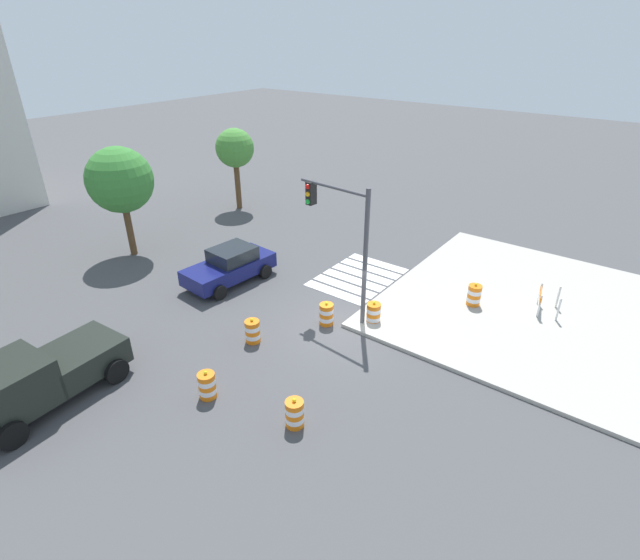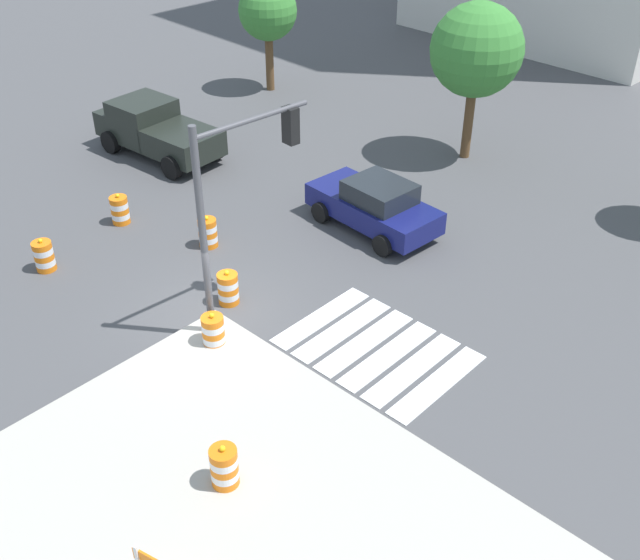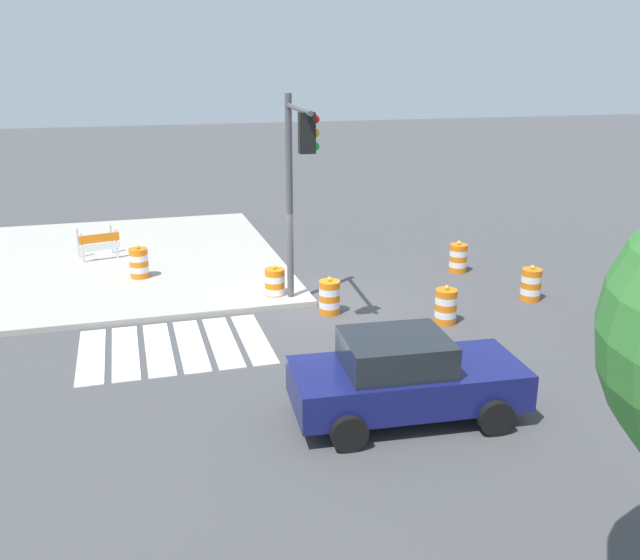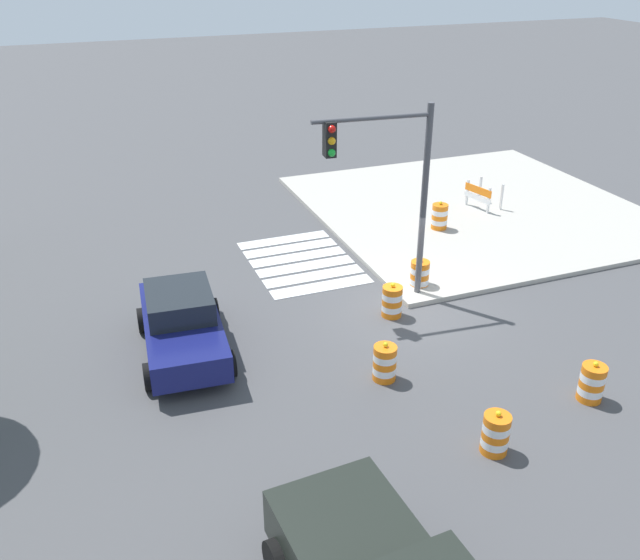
{
  "view_description": "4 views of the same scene",
  "coord_description": "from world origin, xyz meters",
  "px_view_note": "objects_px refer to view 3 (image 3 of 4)",
  "views": [
    {
      "loc": [
        -13.33,
        -8.94,
        10.6
      ],
      "look_at": [
        1.1,
        1.88,
        1.05
      ],
      "focal_mm": 26.97,
      "sensor_mm": 36.0,
      "label": 1
    },
    {
      "loc": [
        12.93,
        -9.73,
        11.94
      ],
      "look_at": [
        2.01,
        1.89,
        1.1
      ],
      "focal_mm": 42.4,
      "sensor_mm": 36.0,
      "label": 2
    },
    {
      "loc": [
        4.84,
        17.06,
        6.38
      ],
      "look_at": [
        0.37,
        1.56,
        1.27
      ],
      "focal_mm": 38.5,
      "sensor_mm": 36.0,
      "label": 3
    },
    {
      "loc": [
        -14.65,
        8.29,
        9.45
      ],
      "look_at": [
        1.29,
        2.19,
        0.71
      ],
      "focal_mm": 37.76,
      "sensor_mm": 36.0,
      "label": 4
    }
  ],
  "objects_px": {
    "traffic_barrel_median_near": "(446,306)",
    "construction_barricade": "(99,242)",
    "sports_car": "(404,377)",
    "traffic_barrel_median_far": "(458,258)",
    "traffic_barrel_crosswalk_end": "(329,297)",
    "traffic_light_pole": "(296,167)",
    "traffic_barrel_near_corner": "(275,284)",
    "traffic_barrel_far_curb": "(531,284)",
    "traffic_barrel_on_sidewalk": "(139,263)"
  },
  "relations": [
    {
      "from": "traffic_barrel_median_far",
      "to": "traffic_barrel_median_near",
      "type": "bearing_deg",
      "value": 59.25
    },
    {
      "from": "traffic_barrel_crosswalk_end",
      "to": "traffic_barrel_far_curb",
      "type": "relative_size",
      "value": 1.0
    },
    {
      "from": "traffic_barrel_near_corner",
      "to": "traffic_barrel_far_curb",
      "type": "distance_m",
      "value": 7.19
    },
    {
      "from": "traffic_barrel_median_far",
      "to": "traffic_barrel_far_curb",
      "type": "distance_m",
      "value": 3.12
    },
    {
      "from": "traffic_barrel_near_corner",
      "to": "traffic_light_pole",
      "type": "relative_size",
      "value": 0.19
    },
    {
      "from": "construction_barricade",
      "to": "sports_car",
      "type": "bearing_deg",
      "value": 114.57
    },
    {
      "from": "traffic_light_pole",
      "to": "traffic_barrel_far_curb",
      "type": "bearing_deg",
      "value": 174.85
    },
    {
      "from": "traffic_barrel_near_corner",
      "to": "traffic_light_pole",
      "type": "bearing_deg",
      "value": 102.31
    },
    {
      "from": "traffic_barrel_median_near",
      "to": "traffic_barrel_on_sidewalk",
      "type": "distance_m",
      "value": 9.36
    },
    {
      "from": "sports_car",
      "to": "traffic_barrel_on_sidewalk",
      "type": "distance_m",
      "value": 10.92
    },
    {
      "from": "traffic_barrel_near_corner",
      "to": "construction_barricade",
      "type": "bearing_deg",
      "value": -47.28
    },
    {
      "from": "sports_car",
      "to": "construction_barricade",
      "type": "xyz_separation_m",
      "value": [
        5.68,
        -12.42,
        -0.09
      ]
    },
    {
      "from": "traffic_barrel_near_corner",
      "to": "traffic_barrel_median_far",
      "type": "relative_size",
      "value": 1.0
    },
    {
      "from": "traffic_barrel_median_far",
      "to": "traffic_light_pole",
      "type": "bearing_deg",
      "value": 22.51
    },
    {
      "from": "traffic_barrel_median_far",
      "to": "traffic_light_pole",
      "type": "distance_m",
      "value": 7.26
    },
    {
      "from": "traffic_barrel_near_corner",
      "to": "traffic_barrel_median_far",
      "type": "xyz_separation_m",
      "value": [
        -6.2,
        -1.04,
        0.0
      ]
    },
    {
      "from": "traffic_barrel_near_corner",
      "to": "traffic_barrel_median_near",
      "type": "bearing_deg",
      "value": 141.81
    },
    {
      "from": "sports_car",
      "to": "traffic_barrel_median_near",
      "type": "xyz_separation_m",
      "value": [
        -2.93,
        -4.23,
        -0.36
      ]
    },
    {
      "from": "sports_car",
      "to": "traffic_barrel_crosswalk_end",
      "type": "distance_m",
      "value": 5.75
    },
    {
      "from": "traffic_barrel_far_curb",
      "to": "traffic_barrel_crosswalk_end",
      "type": "bearing_deg",
      "value": -5.13
    },
    {
      "from": "sports_car",
      "to": "traffic_barrel_near_corner",
      "type": "height_order",
      "value": "sports_car"
    },
    {
      "from": "traffic_barrel_on_sidewalk",
      "to": "traffic_light_pole",
      "type": "xyz_separation_m",
      "value": [
        -3.91,
        4.14,
        3.31
      ]
    },
    {
      "from": "traffic_barrel_crosswalk_end",
      "to": "traffic_barrel_on_sidewalk",
      "type": "height_order",
      "value": "traffic_barrel_on_sidewalk"
    },
    {
      "from": "traffic_barrel_on_sidewalk",
      "to": "traffic_light_pole",
      "type": "height_order",
      "value": "traffic_light_pole"
    },
    {
      "from": "traffic_barrel_far_curb",
      "to": "traffic_light_pole",
      "type": "bearing_deg",
      "value": -5.15
    },
    {
      "from": "traffic_barrel_crosswalk_end",
      "to": "construction_barricade",
      "type": "relative_size",
      "value": 0.74
    },
    {
      "from": "traffic_barrel_median_far",
      "to": "construction_barricade",
      "type": "relative_size",
      "value": 0.74
    },
    {
      "from": "traffic_barrel_crosswalk_end",
      "to": "traffic_barrel_far_curb",
      "type": "height_order",
      "value": "same"
    },
    {
      "from": "traffic_barrel_crosswalk_end",
      "to": "traffic_light_pole",
      "type": "distance_m",
      "value": 3.56
    },
    {
      "from": "traffic_barrel_median_far",
      "to": "traffic_barrel_far_curb",
      "type": "bearing_deg",
      "value": 103.1
    },
    {
      "from": "sports_car",
      "to": "traffic_barrel_median_far",
      "type": "xyz_separation_m",
      "value": [
        -5.33,
        -8.25,
        -0.36
      ]
    },
    {
      "from": "traffic_barrel_median_far",
      "to": "traffic_light_pole",
      "type": "relative_size",
      "value": 0.19
    },
    {
      "from": "sports_car",
      "to": "traffic_barrel_crosswalk_end",
      "type": "relative_size",
      "value": 4.34
    },
    {
      "from": "traffic_barrel_near_corner",
      "to": "construction_barricade",
      "type": "height_order",
      "value": "construction_barricade"
    },
    {
      "from": "traffic_barrel_median_far",
      "to": "construction_barricade",
      "type": "height_order",
      "value": "construction_barricade"
    },
    {
      "from": "traffic_light_pole",
      "to": "traffic_barrel_crosswalk_end",
      "type": "bearing_deg",
      "value": 174.68
    },
    {
      "from": "traffic_barrel_crosswalk_end",
      "to": "construction_barricade",
      "type": "distance_m",
      "value": 8.96
    },
    {
      "from": "traffic_barrel_far_curb",
      "to": "traffic_barrel_on_sidewalk",
      "type": "distance_m",
      "value": 11.53
    },
    {
      "from": "traffic_barrel_median_far",
      "to": "traffic_barrel_far_curb",
      "type": "xyz_separation_m",
      "value": [
        -0.71,
        3.04,
        0.0
      ]
    },
    {
      "from": "traffic_barrel_median_far",
      "to": "traffic_barrel_near_corner",
      "type": "bearing_deg",
      "value": 9.48
    },
    {
      "from": "traffic_barrel_median_near",
      "to": "construction_barricade",
      "type": "distance_m",
      "value": 11.89
    },
    {
      "from": "traffic_barrel_crosswalk_end",
      "to": "traffic_barrel_near_corner",
      "type": "bearing_deg",
      "value": -52.14
    },
    {
      "from": "traffic_barrel_crosswalk_end",
      "to": "traffic_barrel_median_far",
      "type": "distance_m",
      "value": 5.64
    },
    {
      "from": "traffic_barrel_near_corner",
      "to": "traffic_barrel_median_near",
      "type": "distance_m",
      "value": 4.84
    },
    {
      "from": "traffic_barrel_crosswalk_end",
      "to": "traffic_barrel_far_curb",
      "type": "distance_m",
      "value": 5.78
    },
    {
      "from": "traffic_barrel_median_near",
      "to": "traffic_barrel_crosswalk_end",
      "type": "bearing_deg",
      "value": -29.62
    },
    {
      "from": "traffic_barrel_median_near",
      "to": "traffic_barrel_on_sidewalk",
      "type": "relative_size",
      "value": 1.0
    },
    {
      "from": "traffic_barrel_median_near",
      "to": "traffic_light_pole",
      "type": "relative_size",
      "value": 0.19
    },
    {
      "from": "traffic_barrel_far_curb",
      "to": "sports_car",
      "type": "bearing_deg",
      "value": 40.86
    },
    {
      "from": "traffic_barrel_crosswalk_end",
      "to": "traffic_light_pole",
      "type": "bearing_deg",
      "value": -5.32
    }
  ]
}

